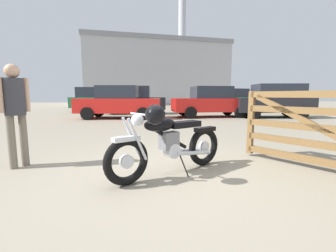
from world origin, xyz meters
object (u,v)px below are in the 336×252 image
object	(u,v)px
dark_sedan_left	(98,99)
white_estate_far	(274,100)
blue_hatchback_right	(119,102)
pale_sedan_back	(134,100)
vintage_motorcycle	(168,142)
red_hatchback_near	(211,102)
silver_sedan_mid	(223,99)
bystander	(15,105)

from	to	relation	value
dark_sedan_left	white_estate_far	size ratio (longest dim) A/B	0.98
blue_hatchback_right	pale_sedan_back	world-z (taller)	pale_sedan_back
vintage_motorcycle	red_hatchback_near	world-z (taller)	red_hatchback_near
dark_sedan_left	white_estate_far	xyz separation A→B (m)	(10.14, -6.25, 0.00)
vintage_motorcycle	blue_hatchback_right	size ratio (longest dim) A/B	0.42
red_hatchback_near	silver_sedan_mid	size ratio (longest dim) A/B	0.85
vintage_motorcycle	white_estate_far	xyz separation A→B (m)	(6.98, 8.18, 0.43)
silver_sedan_mid	dark_sedan_left	xyz separation A→B (m)	(-9.90, -0.32, -0.02)
blue_hatchback_right	dark_sedan_left	world-z (taller)	dark_sedan_left
vintage_motorcycle	pale_sedan_back	distance (m)	11.88
bystander	red_hatchback_near	distance (m)	10.24
blue_hatchback_right	bystander	bearing A→B (deg)	91.84
red_hatchback_near	white_estate_far	bearing A→B (deg)	166.36
bystander	pale_sedan_back	world-z (taller)	pale_sedan_back
blue_hatchback_right	silver_sedan_mid	size ratio (longest dim) A/B	0.90
pale_sedan_back	dark_sedan_left	world-z (taller)	same
white_estate_far	bystander	bearing A→B (deg)	48.97
silver_sedan_mid	vintage_motorcycle	bearing A→B (deg)	54.81
blue_hatchback_right	red_hatchback_near	world-z (taller)	same
pale_sedan_back	white_estate_far	xyz separation A→B (m)	(7.47, -3.68, 0.00)
bystander	pale_sedan_back	distance (m)	11.29
bystander	silver_sedan_mid	xyz separation A→B (m)	(9.11, 14.02, -0.08)
blue_hatchback_right	silver_sedan_mid	bearing A→B (deg)	-134.14
red_hatchback_near	pale_sedan_back	world-z (taller)	pale_sedan_back
red_hatchback_near	pale_sedan_back	bearing A→B (deg)	-34.53
bystander	blue_hatchback_right	distance (m)	8.22
bystander	red_hatchback_near	world-z (taller)	red_hatchback_near
bystander	blue_hatchback_right	size ratio (longest dim) A/B	0.37
silver_sedan_mid	red_hatchback_near	bearing A→B (deg)	51.70
vintage_motorcycle	white_estate_far	bearing A→B (deg)	-159.60
white_estate_far	dark_sedan_left	bearing A→B (deg)	-21.25
pale_sedan_back	red_hatchback_near	bearing A→B (deg)	-28.09
vintage_motorcycle	pale_sedan_back	bearing A→B (deg)	-116.76
blue_hatchback_right	white_estate_far	bearing A→B (deg)	-175.25
bystander	red_hatchback_near	bearing A→B (deg)	96.44
bystander	dark_sedan_left	world-z (taller)	dark_sedan_left
white_estate_far	blue_hatchback_right	bearing A→B (deg)	5.57
bystander	pale_sedan_back	size ratio (longest dim) A/B	0.41
pale_sedan_back	dark_sedan_left	distance (m)	3.70
red_hatchback_near	dark_sedan_left	bearing A→B (deg)	-38.48
silver_sedan_mid	white_estate_far	world-z (taller)	white_estate_far
bystander	white_estate_far	bearing A→B (deg)	81.40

